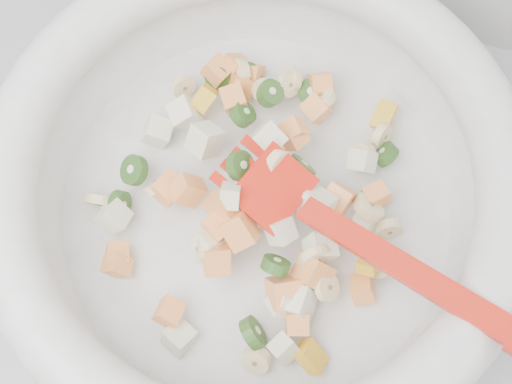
% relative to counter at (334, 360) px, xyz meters
% --- Properties ---
extents(counter, '(2.00, 0.60, 0.90)m').
position_rel_counter_xyz_m(counter, '(0.00, 0.00, 0.00)').
color(counter, '#929297').
rests_on(counter, ground).
extents(mixing_bowl, '(0.43, 0.43, 0.13)m').
position_rel_counter_xyz_m(mixing_bowl, '(-0.14, 0.04, 0.52)').
color(mixing_bowl, white).
rests_on(mixing_bowl, counter).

